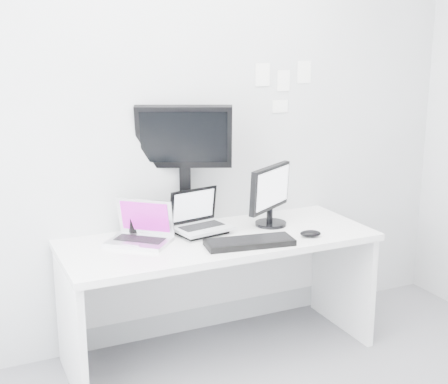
{
  "coord_description": "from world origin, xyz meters",
  "views": [
    {
      "loc": [
        -1.38,
        -1.81,
        1.83
      ],
      "look_at": [
        0.02,
        1.23,
        1.0
      ],
      "focal_mm": 49.32,
      "sensor_mm": 36.0,
      "label": 1
    }
  ],
  "objects": [
    {
      "name": "wall_note_3",
      "position": [
        0.58,
        1.59,
        1.42
      ],
      "size": [
        0.11,
        0.0,
        0.08
      ],
      "primitive_type": "cube",
      "color": "white",
      "rests_on": "back_wall"
    },
    {
      "name": "rear_monitor",
      "position": [
        -0.1,
        1.53,
        1.11
      ],
      "size": [
        0.59,
        0.41,
        0.76
      ],
      "primitive_type": "cube",
      "rotation": [
        0.0,
        0.0,
        -0.42
      ],
      "color": "black",
      "rests_on": "desk"
    },
    {
      "name": "samsung_monitor",
      "position": [
        0.38,
        1.33,
        0.92
      ],
      "size": [
        0.45,
        0.38,
        0.38
      ],
      "primitive_type": "cube",
      "rotation": [
        0.0,
        0.0,
        0.57
      ],
      "color": "black",
      "rests_on": "desk"
    },
    {
      "name": "mouse",
      "position": [
        0.48,
        1.04,
        0.75
      ],
      "size": [
        0.14,
        0.12,
        0.04
      ],
      "primitive_type": "ellipsoid",
      "rotation": [
        0.0,
        0.0,
        -0.37
      ],
      "color": "black",
      "rests_on": "desk"
    },
    {
      "name": "speaker",
      "position": [
        -0.42,
        1.5,
        0.81
      ],
      "size": [
        0.09,
        0.09,
        0.15
      ],
      "primitive_type": "cube",
      "rotation": [
        0.0,
        0.0,
        0.2
      ],
      "color": "black",
      "rests_on": "desk"
    },
    {
      "name": "wall_note_1",
      "position": [
        0.6,
        1.59,
        1.58
      ],
      "size": [
        0.09,
        0.0,
        0.13
      ],
      "primitive_type": "cube",
      "color": "white",
      "rests_on": "back_wall"
    },
    {
      "name": "desk",
      "position": [
        0.0,
        1.25,
        0.36
      ],
      "size": [
        1.8,
        0.7,
        0.73
      ],
      "primitive_type": "cube",
      "color": "white",
      "rests_on": "ground"
    },
    {
      "name": "wall_note_0",
      "position": [
        0.45,
        1.59,
        1.62
      ],
      "size": [
        0.1,
        0.0,
        0.14
      ],
      "primitive_type": "cube",
      "color": "white",
      "rests_on": "back_wall"
    },
    {
      "name": "back_wall",
      "position": [
        0.0,
        1.6,
        1.35
      ],
      "size": [
        3.6,
        0.0,
        3.6
      ],
      "primitive_type": "plane",
      "rotation": [
        1.57,
        0.0,
        0.0
      ],
      "color": "silver",
      "rests_on": "ground"
    },
    {
      "name": "keyboard",
      "position": [
        0.09,
        1.05,
        0.75
      ],
      "size": [
        0.51,
        0.24,
        0.03
      ],
      "primitive_type": "cube",
      "rotation": [
        0.0,
        0.0,
        -0.15
      ],
      "color": "black",
      "rests_on": "desk"
    },
    {
      "name": "macbook",
      "position": [
        -0.45,
        1.33,
        0.85
      ],
      "size": [
        0.41,
        0.41,
        0.25
      ],
      "primitive_type": "cube",
      "rotation": [
        0.0,
        0.0,
        -0.73
      ],
      "color": "silver",
      "rests_on": "desk"
    },
    {
      "name": "dell_laptop",
      "position": [
        -0.06,
        1.35,
        0.86
      ],
      "size": [
        0.36,
        0.3,
        0.26
      ],
      "primitive_type": "cube",
      "rotation": [
        0.0,
        0.0,
        0.19
      ],
      "color": "silver",
      "rests_on": "desk"
    },
    {
      "name": "wall_note_2",
      "position": [
        0.75,
        1.59,
        1.63
      ],
      "size": [
        0.1,
        0.0,
        0.14
      ],
      "primitive_type": "cube",
      "color": "white",
      "rests_on": "back_wall"
    }
  ]
}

